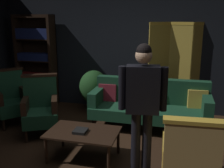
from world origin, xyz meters
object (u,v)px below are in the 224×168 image
folding_screen (189,68)px  velvet_couch (150,104)px  armchair_wing_right (11,99)px  armchair_gilt_accent (189,162)px  armchair_wing_left (41,107)px  potted_plant (94,88)px  standing_figure (142,99)px  bookshelf (36,58)px  coffee_table (83,134)px  book_black_cloth (80,131)px

folding_screen → velvet_couch: bearing=-126.5°
folding_screen → velvet_couch: 1.26m
velvet_couch → armchair_wing_right: armchair_wing_right is taller
folding_screen → armchair_gilt_accent: size_ratio=1.83×
armchair_wing_left → potted_plant: (0.53, 1.29, 0.03)m
folding_screen → potted_plant: (-1.93, -0.42, -0.46)m
standing_figure → armchair_wing_left: bearing=156.9°
folding_screen → potted_plant: bearing=-167.6°
folding_screen → armchair_gilt_accent: (-0.03, -2.90, -0.50)m
folding_screen → standing_figure: (-0.61, -2.50, 0.04)m
armchair_wing_left → standing_figure: standing_figure is taller
bookshelf → coffee_table: bearing=-48.0°
book_black_cloth → armchair_gilt_accent: bearing=-21.0°
coffee_table → armchair_wing_right: size_ratio=0.96×
folding_screen → armchair_wing_right: (-3.27, -1.39, -0.50)m
armchair_gilt_accent → standing_figure: size_ratio=0.61×
bookshelf → standing_figure: 3.62m
book_black_cloth → potted_plant: bearing=102.7°
armchair_wing_left → potted_plant: bearing=67.6°
standing_figure → book_black_cloth: bearing=169.7°
velvet_couch → potted_plant: (-1.24, 0.50, 0.07)m
coffee_table → bookshelf: bearing=132.0°
standing_figure → book_black_cloth: standing_figure is taller
coffee_table → armchair_wing_left: size_ratio=0.96×
armchair_wing_left → book_black_cloth: armchair_wing_left is taller
armchair_wing_left → standing_figure: (1.85, -0.79, 0.54)m
folding_screen → standing_figure: size_ratio=1.12×
folding_screen → armchair_wing_left: size_ratio=1.83×
armchair_wing_left → standing_figure: bearing=-23.1°
velvet_couch → folding_screen: bearing=53.5°
bookshelf → book_black_cloth: (1.89, -2.16, -0.65)m
bookshelf → armchair_gilt_accent: size_ratio=1.97×
folding_screen → armchair_wing_left: folding_screen is taller
velvet_couch → armchair_gilt_accent: bearing=-71.9°
bookshelf → standing_figure: bearing=-39.9°
potted_plant → folding_screen: bearing=12.4°
velvet_couch → armchair_wing_left: size_ratio=2.04×
velvet_couch → coffee_table: velvet_couch is taller
coffee_table → potted_plant: 1.95m
velvet_couch → armchair_wing_right: size_ratio=2.04×
bookshelf → armchair_gilt_accent: 4.36m
coffee_table → potted_plant: size_ratio=1.10×
coffee_table → book_black_cloth: book_black_cloth is taller
armchair_gilt_accent → armchair_wing_right: (-3.23, 1.51, 0.00)m
bookshelf → book_black_cloth: bookshelf is taller
bookshelf → potted_plant: bookshelf is taller
potted_plant → bookshelf: bearing=170.6°
bookshelf → armchair_gilt_accent: bookshelf is taller
velvet_couch → armchair_wing_left: 1.95m
book_black_cloth → folding_screen: bearing=57.5°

